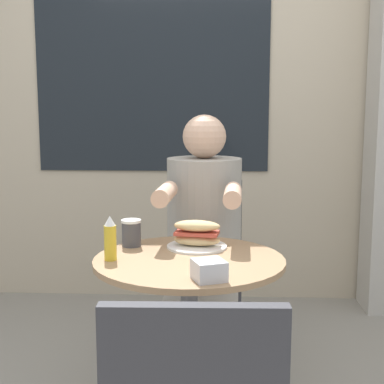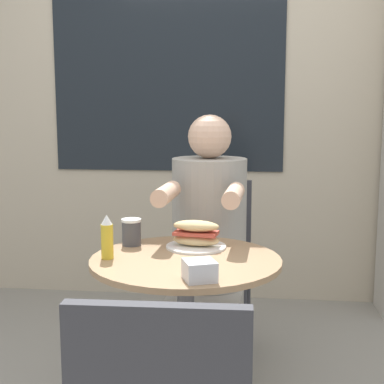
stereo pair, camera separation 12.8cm
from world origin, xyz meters
The scene contains 8 objects.
storefront_wall centered at (0.00, 1.68, 1.40)m, with size 8.00×0.09×2.80m.
cafe_table centered at (0.00, 0.00, 0.52)m, with size 0.66×0.66×0.72m.
diner_chair centered at (0.04, 0.85, 0.52)m, with size 0.40×0.40×0.87m.
seated_diner centered at (0.03, 0.51, 0.53)m, with size 0.35×0.59×1.20m.
sandwich_on_plate centered at (0.02, 0.14, 0.76)m, with size 0.22×0.22×0.10m.
drink_cup centered at (-0.22, 0.15, 0.77)m, with size 0.07×0.07×0.10m.
napkin_box centered at (0.07, -0.24, 0.75)m, with size 0.12×0.12×0.06m.
condiment_bottle centered at (-0.26, -0.04, 0.79)m, with size 0.04×0.04×0.15m.
Camera 1 is at (0.10, -1.77, 1.21)m, focal length 50.00 mm.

